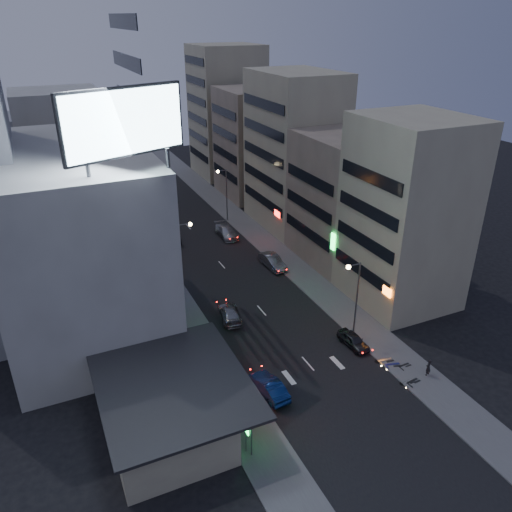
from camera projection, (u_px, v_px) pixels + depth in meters
ground at (332, 391)px, 42.28m from camera, size 180.00×180.00×0.00m
sidewalk_left at (152, 263)px, 63.83m from camera, size 4.00×120.00×0.12m
sidewalk_right at (265, 242)px, 69.81m from camera, size 4.00×120.00×0.12m
food_court at (163, 405)px, 37.86m from camera, size 11.00×13.00×3.88m
white_building at (77, 240)px, 48.39m from camera, size 14.00×24.00×18.00m
shophouse_near at (406, 214)px, 52.12m from camera, size 10.00×11.00×20.00m
shophouse_mid at (347, 198)px, 62.59m from camera, size 11.00×12.00×16.00m
shophouse_far at (294, 152)px, 71.75m from camera, size 10.00×14.00×22.00m
far_left_a at (66, 165)px, 68.98m from camera, size 11.00×10.00×20.00m
far_left_b at (57, 161)px, 80.53m from camera, size 12.00×10.00×15.00m
far_right_a at (255, 143)px, 85.09m from camera, size 11.00×12.00×18.00m
far_right_b at (227, 112)px, 95.43m from camera, size 12.00×12.00×24.00m
billboard at (125, 123)px, 36.15m from camera, size 9.52×3.75×6.20m
street_lamp_right_near at (354, 289)px, 47.06m from camera, size 1.60×0.44×8.02m
street_lamp_left at (184, 247)px, 55.75m from camera, size 1.60×0.44×8.02m
street_lamp_right_far at (224, 187)px, 74.90m from camera, size 1.60×0.44×8.02m
parked_car_right_near at (353, 340)px, 47.72m from camera, size 1.78×3.86×1.28m
parked_car_right_mid at (272, 261)px, 62.66m from camera, size 1.96×4.93×1.60m
parked_car_left at (169, 236)px, 69.90m from camera, size 2.67×5.48×1.50m
parked_car_right_far at (227, 231)px, 71.38m from camera, size 2.31×5.46×1.57m
road_car_blue at (269, 387)px, 41.61m from camera, size 1.98×4.65×1.49m
road_car_silver at (230, 313)px, 51.99m from camera, size 2.82×5.04×1.38m
person at (428, 367)px, 43.60m from camera, size 0.69×0.55×1.64m
scooter_black_a at (417, 372)px, 43.35m from camera, size 0.84×1.96×1.16m
scooter_silver_a at (413, 374)px, 43.22m from camera, size 0.61×1.68×1.01m
scooter_blue at (400, 357)px, 45.22m from camera, size 1.21×2.14×1.24m
scooter_black_b at (409, 358)px, 45.28m from camera, size 0.67×1.77×1.07m
scooter_silver_b at (391, 352)px, 45.89m from camera, size 0.86×2.06×1.23m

